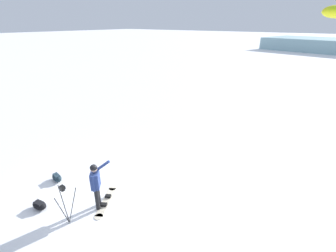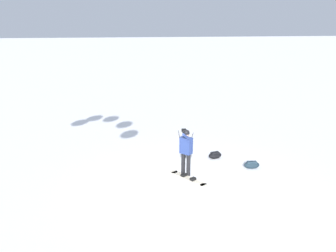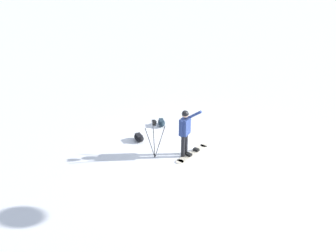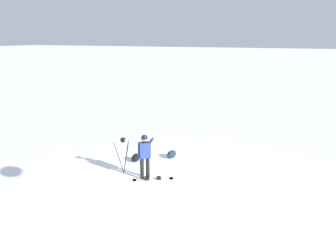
{
  "view_description": "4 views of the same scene",
  "coord_description": "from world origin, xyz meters",
  "px_view_note": "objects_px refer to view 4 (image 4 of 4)",
  "views": [
    {
      "loc": [
        -4.64,
        -5.93,
        5.84
      ],
      "look_at": [
        1.07,
        -1.69,
        2.79
      ],
      "focal_mm": 26.14,
      "sensor_mm": 36.0,
      "label": 1
    },
    {
      "loc": [
        9.86,
        -3.04,
        5.1
      ],
      "look_at": [
        0.45,
        -1.01,
        2.23
      ],
      "focal_mm": 36.0,
      "sensor_mm": 36.0,
      "label": 2
    },
    {
      "loc": [
        -4.24,
        -8.47,
        5.42
      ],
      "look_at": [
        -1.09,
        0.68,
        0.82
      ],
      "focal_mm": 32.1,
      "sensor_mm": 36.0,
      "label": 3
    },
    {
      "loc": [
        4.93,
        -10.98,
        5.13
      ],
      "look_at": [
        0.66,
        -1.25,
        2.42
      ],
      "focal_mm": 37.88,
      "sensor_mm": 36.0,
      "label": 4
    }
  ],
  "objects_px": {
    "snowboard": "(153,179)",
    "gear_bag_small": "(172,154)",
    "snowboarder": "(145,152)",
    "camera_tripod": "(123,148)",
    "gear_bag_large": "(136,158)"
  },
  "relations": [
    {
      "from": "snowboard",
      "to": "gear_bag_small",
      "type": "height_order",
      "value": "gear_bag_small"
    },
    {
      "from": "snowboarder",
      "to": "camera_tripod",
      "type": "relative_size",
      "value": 1.22
    },
    {
      "from": "snowboarder",
      "to": "gear_bag_large",
      "type": "height_order",
      "value": "snowboarder"
    },
    {
      "from": "camera_tripod",
      "to": "gear_bag_small",
      "type": "bearing_deg",
      "value": 67.06
    },
    {
      "from": "gear_bag_large",
      "to": "gear_bag_small",
      "type": "distance_m",
      "value": 1.58
    },
    {
      "from": "snowboard",
      "to": "camera_tripod",
      "type": "distance_m",
      "value": 1.66
    },
    {
      "from": "snowboarder",
      "to": "snowboard",
      "type": "xyz_separation_m",
      "value": [
        0.32,
        0.02,
        -1.0
      ]
    },
    {
      "from": "camera_tripod",
      "to": "gear_bag_small",
      "type": "height_order",
      "value": "camera_tripod"
    },
    {
      "from": "snowboarder",
      "to": "camera_tripod",
      "type": "xyz_separation_m",
      "value": [
        -1.02,
        0.19,
        -0.03
      ]
    },
    {
      "from": "snowboard",
      "to": "camera_tripod",
      "type": "height_order",
      "value": "camera_tripod"
    },
    {
      "from": "snowboard",
      "to": "camera_tripod",
      "type": "relative_size",
      "value": 1.11
    },
    {
      "from": "camera_tripod",
      "to": "snowboarder",
      "type": "bearing_deg",
      "value": -10.72
    },
    {
      "from": "gear_bag_large",
      "to": "snowboarder",
      "type": "bearing_deg",
      "value": -51.33
    },
    {
      "from": "snowboarder",
      "to": "snowboard",
      "type": "bearing_deg",
      "value": 2.91
    },
    {
      "from": "snowboard",
      "to": "gear_bag_small",
      "type": "relative_size",
      "value": 2.53
    }
  ]
}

